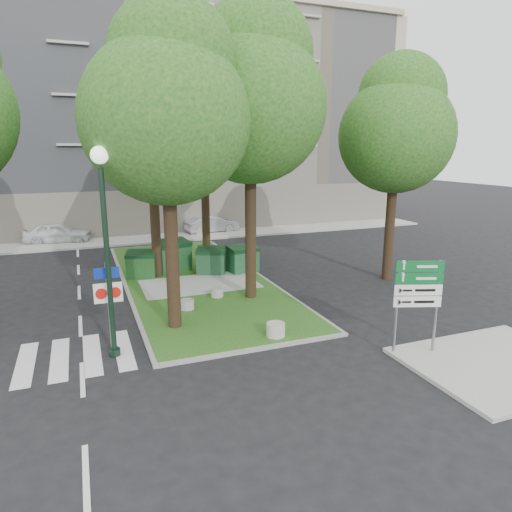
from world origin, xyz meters
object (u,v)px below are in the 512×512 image
tree_median_near_left (168,103)px  directional_sign (418,292)px  dumpster_c (211,261)px  traffic_sign_pole (108,294)px  bollard_mid (217,292)px  bollard_left (187,304)px  tree_median_far (204,102)px  car_white (57,233)px  dumpster_b (173,255)px  street_lamp (105,229)px  tree_median_mid (152,125)px  tree_street_right (398,125)px  dumpster_d (243,259)px  bollard_right (276,330)px  litter_bin (217,262)px  dumpster_a (142,264)px  tree_median_near_right (252,92)px  car_silver (212,224)px

tree_median_near_left → directional_sign: tree_median_near_left is taller
dumpster_c → traffic_sign_pole: 8.64m
bollard_mid → traffic_sign_pole: size_ratio=0.18×
dumpster_c → bollard_left: 5.08m
tree_median_far → car_white: tree_median_far is taller
directional_sign → tree_median_near_left: bearing=163.1°
dumpster_b → street_lamp: (-3.46, -8.67, 2.96)m
tree_median_mid → car_white: tree_median_mid is taller
tree_street_right → dumpster_d: tree_street_right is taller
tree_median_near_left → street_lamp: (-2.16, -1.41, -3.51)m
tree_median_far → dumpster_b: 8.16m
dumpster_d → dumpster_c: bearing=160.8°
dumpster_b → tree_median_mid: bearing=-151.4°
dumpster_b → traffic_sign_pole: size_ratio=0.68×
bollard_right → litter_bin: litter_bin is taller
tree_street_right → dumpster_d: 9.29m
traffic_sign_pole → bollard_left: bearing=40.6°
tree_median_near_left → dumpster_d: bearing=52.4°
dumpster_b → dumpster_a: bearing=-171.0°
dumpster_a → dumpster_d: dumpster_d is taller
tree_median_near_right → tree_street_right: tree_median_near_right is taller
bollard_right → tree_median_far: bearing=85.3°
dumpster_a → traffic_sign_pole: (-1.89, -7.47, 1.05)m
tree_street_right → dumpster_a: tree_street_right is taller
tree_median_mid → car_silver: bearing=62.1°
tree_median_mid → litter_bin: size_ratio=13.29×
dumpster_c → traffic_sign_pole: size_ratio=0.59×
tree_median_mid → traffic_sign_pole: tree_median_mid is taller
bollard_mid → litter_bin: size_ratio=0.67×
bollard_left → car_silver: (5.35, 15.51, 0.34)m
dumpster_c → bollard_mid: size_ratio=3.26×
dumpster_d → tree_median_near_left: bearing=-137.1°
tree_street_right → litter_bin: size_ratio=13.39×
dumpster_c → dumpster_d: (1.51, -0.26, 0.02)m
dumpster_d → litter_bin: size_ratio=2.06×
tree_median_near_left → dumpster_d: (4.41, 5.72, -6.57)m
dumpster_a → directional_sign: bearing=-43.1°
tree_median_mid → directional_sign: 13.38m
bollard_left → bollard_mid: size_ratio=1.00×
tree_median_near_left → dumpster_a: tree_median_near_left is taller
bollard_mid → dumpster_a: bearing=120.6°
litter_bin → dumpster_d: bearing=-39.1°
tree_median_near_left → tree_median_far: (3.70, 9.50, 1.00)m
tree_median_far → tree_street_right: 9.85m
dumpster_d → bollard_right: size_ratio=2.59×
tree_median_near_left → traffic_sign_pole: bearing=-157.2°
car_silver → car_white: bearing=83.1°
tree_median_near_left → car_silver: (6.02, 16.94, -6.68)m
car_white → dumpster_b: bearing=-142.8°
traffic_sign_pole → car_silver: bearing=66.5°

